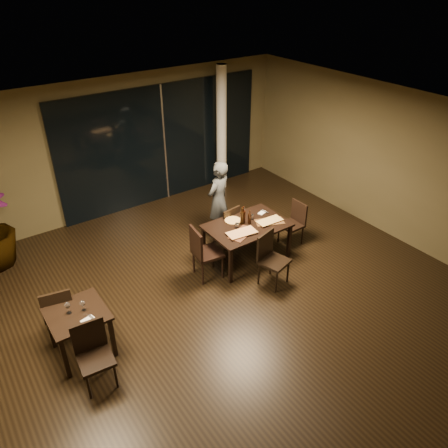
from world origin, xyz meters
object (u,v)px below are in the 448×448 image
chair_main_near (270,256)px  chair_main_left (203,251)px  bottle_b (250,217)px  main_table (247,228)px  chair_side_far (59,310)px  chair_side_near (93,351)px  chair_main_far (228,224)px  chair_main_right (294,221)px  diner (218,200)px  bottle_a (242,216)px  bottle_c (243,215)px  side_table (78,319)px

chair_main_near → chair_main_left: chair_main_left is taller
bottle_b → main_table: bearing=-173.5°
chair_side_far → chair_side_near: (0.13, -1.07, 0.01)m
chair_main_far → chair_main_right: size_ratio=1.01×
chair_main_left → bottle_b: 1.10m
chair_side_far → diner: size_ratio=0.57×
main_table → chair_side_far: 3.55m
main_table → chair_side_far: (-3.54, -0.03, -0.15)m
chair_side_far → chair_side_near: bearing=108.2°
chair_main_right → diner: bearing=-134.8°
main_table → chair_side_far: bearing=-179.4°
bottle_b → chair_main_right: bearing=-5.3°
chair_main_far → chair_main_right: chair_main_far is taller
chair_main_far → chair_side_near: 3.76m
chair_side_far → bottle_a: bearing=-166.6°
chair_main_far → diner: (0.07, 0.43, 0.33)m
chair_main_far → chair_main_near: (-0.06, -1.36, 0.05)m
bottle_a → main_table: bearing=-57.0°
diner → bottle_b: 0.98m
chair_main_left → bottle_c: bearing=-76.0°
side_table → bottle_a: bearing=9.9°
chair_main_far → chair_main_right: 1.35m
diner → bottle_a: size_ratio=4.97×
chair_side_far → diner: bearing=-152.7°
diner → chair_main_far: bearing=59.3°
side_table → diner: diner is taller
chair_main_left → chair_side_far: chair_main_left is taller
bottle_a → chair_main_far: bearing=88.5°
chair_main_right → bottle_a: (-1.19, 0.18, 0.42)m
diner → bottle_c: diner is taller
main_table → chair_main_right: bearing=-4.7°
chair_side_near → diner: bearing=36.6°
chair_main_far → bottle_c: bearing=85.3°
main_table → chair_side_near: size_ratio=1.56×
chair_main_near → chair_side_far: (-3.44, 0.77, -0.02)m
chair_main_right → chair_side_far: chair_side_far is taller
chair_main_near → chair_main_left: (-0.89, 0.78, 0.03)m
chair_main_left → bottle_b: (1.05, 0.03, 0.32)m
chair_main_far → side_table: bearing=10.3°
chair_main_left → bottle_b: size_ratio=3.64×
main_table → chair_main_far: 0.58m
diner → bottle_a: 0.91m
chair_main_right → bottle_a: bottle_a is taller
chair_main_left → bottle_a: (0.94, 0.11, 0.34)m
bottle_c → bottle_a: bearing=-169.3°
chair_main_left → bottle_c: 1.04m
main_table → chair_main_near: size_ratio=1.53×
chair_main_left → bottle_b: bearing=-81.1°
chair_main_right → bottle_c: bottle_c is taller
chair_main_far → bottle_a: bearing=81.3°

